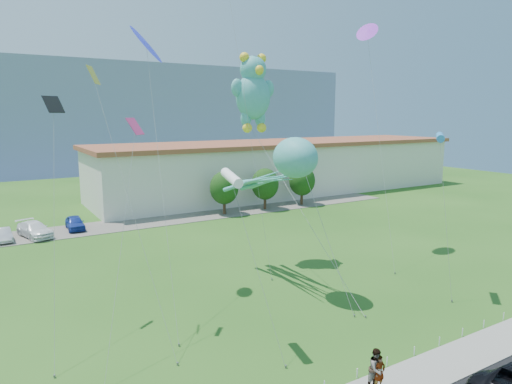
# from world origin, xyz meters

# --- Properties ---
(ground) EXTENTS (160.00, 160.00, 0.00)m
(ground) POSITION_xyz_m (0.00, 0.00, 0.00)
(ground) COLOR #255217
(ground) RESTS_ON ground
(parking_strip) EXTENTS (70.00, 6.00, 0.06)m
(parking_strip) POSITION_xyz_m (0.00, 35.00, 0.03)
(parking_strip) COLOR #59544C
(parking_strip) RESTS_ON ground
(hill_ridge) EXTENTS (160.00, 50.00, 25.00)m
(hill_ridge) POSITION_xyz_m (0.00, 120.00, 12.50)
(hill_ridge) COLOR gray
(hill_ridge) RESTS_ON ground
(warehouse) EXTENTS (61.00, 15.00, 8.20)m
(warehouse) POSITION_xyz_m (26.00, 44.00, 4.12)
(warehouse) COLOR beige
(warehouse) RESTS_ON ground
(rope_fence) EXTENTS (26.05, 0.05, 0.50)m
(rope_fence) POSITION_xyz_m (0.00, -1.30, 0.25)
(rope_fence) COLOR white
(rope_fence) RESTS_ON ground
(tree_near) EXTENTS (3.60, 3.60, 5.47)m
(tree_near) POSITION_xyz_m (10.00, 34.00, 3.39)
(tree_near) COLOR #3F2B19
(tree_near) RESTS_ON ground
(tree_mid) EXTENTS (3.60, 3.60, 5.47)m
(tree_mid) POSITION_xyz_m (16.00, 34.00, 3.39)
(tree_mid) COLOR #3F2B19
(tree_mid) RESTS_ON ground
(tree_far) EXTENTS (3.60, 3.60, 5.47)m
(tree_far) POSITION_xyz_m (22.00, 34.00, 3.39)
(tree_far) COLOR #3F2B19
(tree_far) RESTS_ON ground
(pedestrian_left) EXTENTS (0.59, 0.39, 1.61)m
(pedestrian_left) POSITION_xyz_m (-0.85, -2.55, 0.91)
(pedestrian_left) COLOR gray
(pedestrian_left) RESTS_ON sidewalk
(pedestrian_right) EXTENTS (0.98, 0.80, 1.89)m
(pedestrian_right) POSITION_xyz_m (-0.91, -2.43, 1.04)
(pedestrian_right) COLOR gray
(pedestrian_right) RESTS_ON sidewalk
(parked_car_silver) EXTENTS (1.61, 3.89, 1.25)m
(parked_car_silver) POSITION_xyz_m (-14.29, 34.27, 0.69)
(parked_car_silver) COLOR #B9B8BF
(parked_car_silver) RESTS_ON parking_strip
(parked_car_white) EXTENTS (3.56, 5.65, 1.52)m
(parked_car_white) POSITION_xyz_m (-11.47, 34.37, 0.82)
(parked_car_white) COLOR white
(parked_car_white) RESTS_ON parking_strip
(parked_car_blue) EXTENTS (1.86, 4.31, 1.45)m
(parked_car_blue) POSITION_xyz_m (-7.40, 35.55, 0.78)
(parked_car_blue) COLOR #1C369B
(parked_car_blue) RESTS_ON parking_strip
(octopus_kite) EXTENTS (2.80, 11.81, 10.94)m
(octopus_kite) POSITION_xyz_m (2.11, 9.68, 8.77)
(octopus_kite) COLOR teal
(octopus_kite) RESTS_ON ground
(teddy_bear_kite) EXTENTS (3.94, 14.50, 17.21)m
(teddy_bear_kite) POSITION_xyz_m (3.79, 16.44, 14.25)
(teddy_bear_kite) COLOR teal
(teddy_bear_kite) RESTS_ON ground
(small_kite_purple) EXTENTS (3.74, 7.68, 20.22)m
(small_kite_purple) POSITION_xyz_m (14.34, 14.59, 19.01)
(small_kite_purple) COLOR purple
(small_kite_purple) RESTS_ON ground
(small_kite_white) EXTENTS (1.55, 4.34, 9.66)m
(small_kite_white) POSITION_xyz_m (-4.66, 4.29, 9.15)
(small_kite_white) COLOR white
(small_kite_white) RESTS_ON ground
(small_kite_black) EXTENTS (2.38, 7.20, 13.37)m
(small_kite_black) POSITION_xyz_m (-11.87, 11.83, 11.34)
(small_kite_black) COLOR black
(small_kite_black) RESTS_ON ground
(small_kite_yellow) EXTENTS (2.52, 7.49, 14.96)m
(small_kite_yellow) POSITION_xyz_m (-9.49, 10.05, 12.63)
(small_kite_yellow) COLOR gold
(small_kite_yellow) RESTS_ON ground
(small_kite_cyan) EXTENTS (0.50, 2.87, 11.34)m
(small_kite_cyan) POSITION_xyz_m (10.54, 3.70, 10.81)
(small_kite_cyan) COLOR #2D83CD
(small_kite_cyan) RESTS_ON ground
(small_kite_blue) EXTENTS (2.76, 9.84, 17.70)m
(small_kite_blue) POSITION_xyz_m (-5.39, 14.79, 16.59)
(small_kite_blue) COLOR #2732E0
(small_kite_blue) RESTS_ON ground
(small_kite_pink) EXTENTS (4.24, 6.11, 12.17)m
(small_kite_pink) POSITION_xyz_m (-8.43, 8.68, 10.35)
(small_kite_pink) COLOR #D72F6F
(small_kite_pink) RESTS_ON ground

